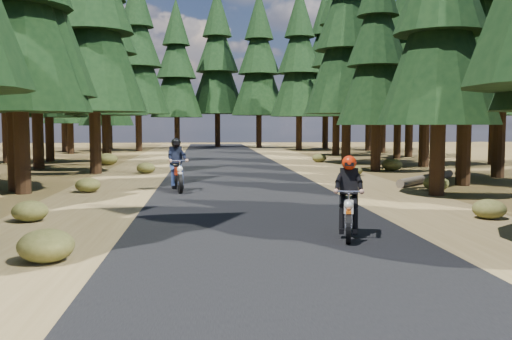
# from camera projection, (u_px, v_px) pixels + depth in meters

# --- Properties ---
(ground) EXTENTS (120.00, 120.00, 0.00)m
(ground) POSITION_uv_depth(u_px,v_px,m) (262.00, 222.00, 13.21)
(ground) COLOR #4C3A1B
(ground) RESTS_ON ground
(road) EXTENTS (6.00, 100.00, 0.01)m
(road) POSITION_uv_depth(u_px,v_px,m) (246.00, 196.00, 18.17)
(road) COLOR black
(road) RESTS_ON ground
(shoulder_l) EXTENTS (3.20, 100.00, 0.01)m
(shoulder_l) POSITION_uv_depth(u_px,v_px,m) (99.00, 197.00, 17.76)
(shoulder_l) COLOR brown
(shoulder_l) RESTS_ON ground
(shoulder_r) EXTENTS (3.20, 100.00, 0.01)m
(shoulder_r) POSITION_uv_depth(u_px,v_px,m) (387.00, 194.00, 18.58)
(shoulder_r) COLOR brown
(shoulder_r) RESTS_ON ground
(pine_forest) EXTENTS (34.59, 55.08, 16.32)m
(pine_forest) POSITION_uv_depth(u_px,v_px,m) (226.00, 29.00, 33.48)
(pine_forest) COLOR black
(pine_forest) RESTS_ON ground
(log_near) EXTENTS (3.82, 4.21, 0.32)m
(log_near) POSITION_uv_depth(u_px,v_px,m) (427.00, 178.00, 22.43)
(log_near) COLOR #4C4233
(log_near) RESTS_ON ground
(understory_shrubs) EXTENTS (15.70, 32.24, 0.68)m
(understory_shrubs) POSITION_uv_depth(u_px,v_px,m) (257.00, 178.00, 21.17)
(understory_shrubs) COLOR #474C1E
(understory_shrubs) RESTS_ON ground
(rider_lead) EXTENTS (0.99, 1.91, 1.63)m
(rider_lead) POSITION_uv_depth(u_px,v_px,m) (349.00, 211.00, 11.33)
(rider_lead) COLOR silver
(rider_lead) RESTS_ON road
(rider_follow) EXTENTS (0.98, 2.09, 1.80)m
(rider_follow) POSITION_uv_depth(u_px,v_px,m) (177.00, 174.00, 19.23)
(rider_follow) COLOR maroon
(rider_follow) RESTS_ON road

